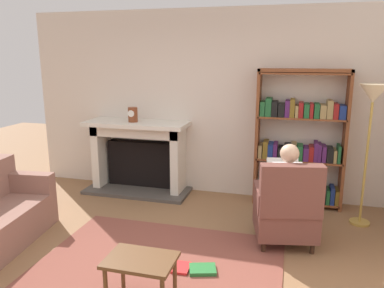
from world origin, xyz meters
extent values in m
plane|color=#8B6341|center=(0.00, 0.00, 0.00)|extent=(14.00, 14.00, 0.00)
cube|color=beige|center=(0.00, 2.55, 1.35)|extent=(5.60, 0.10, 2.70)
cube|color=brown|center=(0.00, 0.30, 0.01)|extent=(2.40, 1.80, 0.01)
cube|color=#4C4742|center=(-1.03, 2.18, 0.03)|extent=(1.58, 0.64, 0.05)
cube|color=black|center=(-1.03, 2.40, 0.40)|extent=(1.06, 0.20, 0.70)
cube|color=silver|center=(-1.66, 2.28, 0.51)|extent=(0.12, 0.44, 1.03)
cube|color=silver|center=(-0.40, 2.28, 0.51)|extent=(0.12, 0.44, 1.03)
cube|color=silver|center=(-1.03, 2.28, 0.95)|extent=(1.38, 0.44, 0.16)
cube|color=silver|center=(-1.03, 2.22, 1.06)|extent=(1.54, 0.56, 0.06)
cylinder|color=brown|center=(-1.07, 2.20, 1.20)|extent=(0.14, 0.14, 0.21)
cylinder|color=white|center=(-1.07, 2.14, 1.22)|extent=(0.10, 0.01, 0.10)
cube|color=brown|center=(0.74, 2.34, 0.94)|extent=(0.04, 0.32, 1.88)
cube|color=brown|center=(1.89, 2.34, 0.94)|extent=(0.04, 0.32, 1.88)
cube|color=brown|center=(1.31, 2.34, 1.86)|extent=(1.19, 0.32, 0.04)
cube|color=brown|center=(1.31, 2.34, 0.06)|extent=(1.15, 0.32, 0.02)
cube|color=#1E592D|center=(0.79, 2.33, 0.18)|extent=(0.05, 0.26, 0.21)
cube|color=#4C1E59|center=(0.85, 2.33, 0.16)|extent=(0.05, 0.26, 0.17)
cube|color=brown|center=(0.91, 2.33, 0.15)|extent=(0.06, 0.26, 0.16)
cube|color=#1E592D|center=(0.97, 2.33, 0.16)|extent=(0.04, 0.26, 0.17)
cube|color=#4C1E59|center=(1.04, 2.33, 0.20)|extent=(0.08, 0.26, 0.25)
cube|color=maroon|center=(1.10, 2.33, 0.16)|extent=(0.04, 0.26, 0.19)
cube|color=maroon|center=(1.14, 2.33, 0.17)|extent=(0.04, 0.26, 0.19)
cube|color=brown|center=(1.20, 2.33, 0.17)|extent=(0.07, 0.26, 0.19)
cube|color=maroon|center=(1.29, 2.33, 0.19)|extent=(0.08, 0.26, 0.24)
cube|color=#997F4C|center=(1.37, 2.33, 0.17)|extent=(0.09, 0.26, 0.19)
cube|color=black|center=(1.45, 2.33, 0.16)|extent=(0.05, 0.26, 0.18)
cube|color=brown|center=(1.52, 2.33, 0.20)|extent=(0.08, 0.26, 0.25)
cube|color=navy|center=(1.60, 2.33, 0.16)|extent=(0.06, 0.26, 0.18)
cube|color=black|center=(1.67, 2.33, 0.20)|extent=(0.06, 0.26, 0.25)
cube|color=#1E592D|center=(1.73, 2.33, 0.17)|extent=(0.05, 0.26, 0.19)
cube|color=navy|center=(1.78, 2.33, 0.19)|extent=(0.05, 0.26, 0.23)
cube|color=brown|center=(1.84, 2.33, 0.17)|extent=(0.06, 0.26, 0.20)
cube|color=brown|center=(1.31, 2.34, 0.65)|extent=(1.15, 0.32, 0.02)
cube|color=#997F4C|center=(0.79, 2.33, 0.75)|extent=(0.05, 0.26, 0.18)
cube|color=brown|center=(0.86, 2.33, 0.77)|extent=(0.07, 0.26, 0.23)
cube|color=navy|center=(0.93, 2.33, 0.76)|extent=(0.07, 0.26, 0.20)
cube|color=#4C1E59|center=(1.00, 2.33, 0.76)|extent=(0.05, 0.26, 0.21)
cube|color=black|center=(1.07, 2.33, 0.74)|extent=(0.07, 0.26, 0.16)
cube|color=black|center=(1.16, 2.33, 0.76)|extent=(0.09, 0.26, 0.20)
cube|color=#997F4C|center=(1.24, 2.33, 0.77)|extent=(0.07, 0.26, 0.22)
cube|color=#1E592D|center=(1.32, 2.33, 0.76)|extent=(0.08, 0.26, 0.20)
cube|color=#4C1E59|center=(1.40, 2.33, 0.75)|extent=(0.07, 0.26, 0.18)
cube|color=maroon|center=(1.47, 2.33, 0.76)|extent=(0.06, 0.26, 0.20)
cube|color=#4C1E59|center=(1.53, 2.33, 0.78)|extent=(0.05, 0.26, 0.25)
cube|color=#4C1E59|center=(1.58, 2.33, 0.77)|extent=(0.04, 0.26, 0.23)
cube|color=#4C1E59|center=(1.63, 2.33, 0.76)|extent=(0.05, 0.26, 0.21)
cube|color=black|center=(1.71, 2.33, 0.75)|extent=(0.08, 0.26, 0.19)
cube|color=#997F4C|center=(1.77, 2.33, 0.74)|extent=(0.04, 0.26, 0.17)
cube|color=#1E592D|center=(1.82, 2.33, 0.77)|extent=(0.04, 0.26, 0.23)
cube|color=brown|center=(1.31, 2.34, 1.23)|extent=(1.15, 0.32, 0.02)
cube|color=#1E592D|center=(0.80, 2.33, 1.34)|extent=(0.06, 0.26, 0.20)
cube|color=#1E592D|center=(0.88, 2.33, 1.36)|extent=(0.08, 0.26, 0.24)
cube|color=black|center=(0.96, 2.33, 1.34)|extent=(0.08, 0.26, 0.20)
cube|color=black|center=(1.05, 2.33, 1.33)|extent=(0.08, 0.26, 0.17)
cube|color=#4C1E59|center=(1.13, 2.33, 1.35)|extent=(0.06, 0.26, 0.22)
cube|color=brown|center=(1.19, 2.33, 1.36)|extent=(0.06, 0.26, 0.24)
cube|color=#997F4C|center=(1.25, 2.33, 1.32)|extent=(0.04, 0.26, 0.16)
cube|color=maroon|center=(1.30, 2.33, 1.34)|extent=(0.06, 0.26, 0.20)
cube|color=#1E592D|center=(1.37, 2.33, 1.33)|extent=(0.07, 0.26, 0.18)
cube|color=maroon|center=(1.43, 2.33, 1.34)|extent=(0.05, 0.26, 0.19)
cube|color=#1E592D|center=(1.50, 2.33, 1.34)|extent=(0.07, 0.26, 0.19)
cube|color=#997F4C|center=(1.58, 2.33, 1.33)|extent=(0.08, 0.26, 0.18)
cube|color=#997F4C|center=(1.66, 2.33, 1.36)|extent=(0.07, 0.26, 0.24)
cube|color=maroon|center=(1.73, 2.33, 1.34)|extent=(0.06, 0.26, 0.19)
cube|color=navy|center=(1.81, 2.33, 1.33)|extent=(0.08, 0.26, 0.18)
cube|color=brown|center=(1.31, 2.34, 1.82)|extent=(1.15, 0.32, 0.02)
cylinder|color=#331E14|center=(1.38, 1.42, 0.06)|extent=(0.05, 0.05, 0.12)
cylinder|color=#331E14|center=(0.88, 1.32, 0.06)|extent=(0.05, 0.05, 0.12)
cylinder|color=#331E14|center=(1.48, 0.95, 0.06)|extent=(0.05, 0.05, 0.12)
cylinder|color=#331E14|center=(0.98, 0.85, 0.06)|extent=(0.05, 0.05, 0.12)
cube|color=brown|center=(1.18, 1.14, 0.27)|extent=(0.75, 0.72, 0.30)
cube|color=brown|center=(1.23, 0.90, 0.70)|extent=(0.66, 0.29, 0.55)
cube|color=brown|center=(1.45, 1.19, 0.53)|extent=(0.23, 0.55, 0.22)
cube|color=brown|center=(0.92, 1.08, 0.53)|extent=(0.23, 0.55, 0.22)
cube|color=silver|center=(1.19, 1.09, 0.67)|extent=(0.35, 0.26, 0.50)
sphere|color=#D8AD8C|center=(1.19, 1.09, 1.04)|extent=(0.20, 0.20, 0.20)
cube|color=#191E3F|center=(1.23, 1.30, 0.47)|extent=(0.20, 0.42, 0.12)
cube|color=#191E3F|center=(1.07, 1.27, 0.47)|extent=(0.20, 0.42, 0.12)
cylinder|color=#191E3F|center=(1.19, 1.49, 0.21)|extent=(0.10, 0.10, 0.42)
cylinder|color=#191E3F|center=(1.03, 1.45, 0.21)|extent=(0.10, 0.10, 0.42)
cube|color=white|center=(1.12, 1.41, 0.77)|extent=(0.37, 0.18, 0.25)
cube|color=#8D6255|center=(-1.93, 0.85, 0.52)|extent=(0.71, 0.24, 0.24)
cube|color=brown|center=(0.09, -0.34, 0.44)|extent=(0.56, 0.39, 0.03)
cylinder|color=brown|center=(-0.15, -0.19, 0.21)|extent=(0.04, 0.04, 0.42)
cylinder|color=brown|center=(0.33, -0.19, 0.21)|extent=(0.04, 0.04, 0.42)
cube|color=red|center=(0.24, 0.29, 0.02)|extent=(0.17, 0.22, 0.02)
cube|color=#267233|center=(0.45, 0.30, 0.03)|extent=(0.30, 0.26, 0.04)
cylinder|color=#B7933F|center=(2.08, 1.88, 0.01)|extent=(0.24, 0.24, 0.03)
cylinder|color=#B7933F|center=(2.08, 1.88, 0.77)|extent=(0.03, 0.03, 1.49)
cone|color=beige|center=(2.08, 1.88, 1.62)|extent=(0.32, 0.32, 0.22)
camera|label=1|loc=(1.20, -2.86, 2.03)|focal=35.13mm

